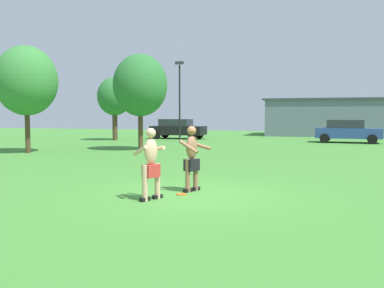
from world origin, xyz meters
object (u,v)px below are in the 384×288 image
(player_with_cap, at_px, (192,155))
(player_in_red, at_px, (151,162))
(tree_right_field, at_px, (115,97))
(frisbee, at_px, (181,194))
(car_black_far_end, at_px, (178,128))
(tree_behind_players, at_px, (26,81))
(tree_left_field, at_px, (140,85))
(lamp_post, at_px, (180,93))
(car_blue_near_post, at_px, (348,131))

(player_with_cap, xyz_separation_m, player_in_red, (-0.58, -1.32, -0.05))
(player_in_red, relative_size, tree_right_field, 0.35)
(frisbee, height_order, car_black_far_end, car_black_far_end)
(tree_right_field, bearing_deg, frisbee, -58.36)
(tree_right_field, height_order, tree_behind_players, tree_behind_players)
(tree_right_field, bearing_deg, car_black_far_end, 39.18)
(tree_left_field, xyz_separation_m, tree_behind_players, (-4.83, -3.24, 0.12))
(tree_right_field, bearing_deg, lamp_post, -4.60)
(tree_right_field, bearing_deg, car_blue_near_post, 7.47)
(player_with_cap, height_order, player_in_red, player_with_cap)
(tree_left_field, bearing_deg, tree_right_field, 126.07)
(car_black_far_end, xyz_separation_m, tree_left_field, (1.60, -10.76, 2.72))
(tree_left_field, bearing_deg, lamp_post, 91.44)
(frisbee, bearing_deg, car_black_far_end, 109.46)
(player_with_cap, relative_size, tree_behind_players, 0.31)
(player_with_cap, height_order, tree_behind_players, tree_behind_players)
(player_with_cap, bearing_deg, tree_right_field, 122.59)
(car_blue_near_post, relative_size, tree_right_field, 0.93)
(frisbee, bearing_deg, tree_left_field, 118.50)
(tree_behind_players, bearing_deg, frisbee, -36.94)
(frisbee, distance_m, tree_left_field, 13.67)
(car_black_far_end, bearing_deg, player_with_cap, -69.85)
(player_with_cap, xyz_separation_m, car_blue_near_post, (4.77, 20.85, -0.11))
(car_blue_near_post, height_order, tree_left_field, tree_left_field)
(car_blue_near_post, distance_m, lamp_post, 11.96)
(tree_behind_players, bearing_deg, car_black_far_end, 77.03)
(lamp_post, bearing_deg, car_blue_near_post, 12.98)
(player_in_red, distance_m, tree_right_field, 23.10)
(player_in_red, height_order, tree_left_field, tree_left_field)
(lamp_post, relative_size, tree_right_field, 1.19)
(car_blue_near_post, bearing_deg, tree_behind_players, -140.93)
(car_blue_near_post, xyz_separation_m, lamp_post, (-11.36, -2.62, 2.66))
(tree_right_field, bearing_deg, tree_behind_players, -86.36)
(player_with_cap, xyz_separation_m, car_black_far_end, (-8.01, 21.84, -0.11))
(lamp_post, distance_m, tree_right_field, 5.36)
(player_in_red, height_order, car_black_far_end, player_in_red)
(player_with_cap, distance_m, frisbee, 1.06)
(car_blue_near_post, relative_size, tree_left_field, 0.84)
(car_black_far_end, distance_m, tree_behind_players, 14.64)
(player_in_red, xyz_separation_m, frisbee, (0.47, 0.80, -0.87))
(car_black_far_end, relative_size, tree_behind_players, 0.80)
(tree_left_field, bearing_deg, car_black_far_end, 98.47)
(player_in_red, relative_size, tree_behind_players, 0.31)
(player_with_cap, bearing_deg, frisbee, -102.17)
(frisbee, bearing_deg, player_in_red, -120.54)
(frisbee, xyz_separation_m, tree_right_field, (-11.81, 19.18, 3.27))
(player_with_cap, height_order, frisbee, player_with_cap)
(frisbee, height_order, tree_left_field, tree_left_field)
(player_in_red, height_order, lamp_post, lamp_post)
(player_in_red, bearing_deg, tree_left_field, 115.17)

